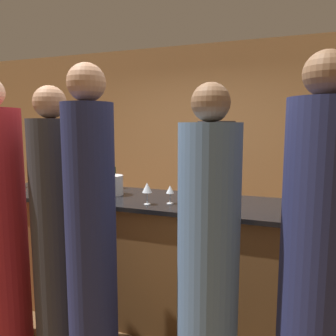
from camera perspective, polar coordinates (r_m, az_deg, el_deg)
name	(u,v)px	position (r m, az deg, el deg)	size (l,w,h in m)	color
ground_plane	(145,311)	(3.21, -3.96, -23.65)	(14.00, 14.00, 0.00)	brown
back_wall	(205,143)	(4.82, 6.53, 4.29)	(8.00, 0.06, 2.80)	#A37547
bar_counter	(145,256)	(2.98, -4.05, -14.96)	(2.99, 0.75, 1.05)	brown
bartender	(215,201)	(3.44, 8.17, -5.65)	(0.38, 0.38, 1.91)	#2D2D33
guest_0	(56,233)	(2.47, -18.98, -10.69)	(0.32, 0.32, 1.92)	#2D2D33
guest_1	(315,267)	(1.90, 24.23, -15.38)	(0.35, 0.35, 2.01)	#1E234C
guest_3	(208,264)	(1.94, 6.99, -16.26)	(0.35, 0.35, 1.88)	#4C6B93
guest_4	(91,239)	(2.12, -13.23, -12.01)	(0.31, 0.31, 2.02)	#1E234C
wine_bottle_0	(112,177)	(3.25, -9.71, -1.56)	(0.08, 0.08, 0.28)	#19381E
ice_bucket	(113,185)	(2.95, -9.56, -2.94)	(0.19, 0.19, 0.18)	silver
wine_glass_0	(147,188)	(2.54, -3.66, -3.52)	(0.08, 0.08, 0.17)	silver
wine_glass_1	(22,174)	(3.57, -24.13, -0.95)	(0.06, 0.06, 0.18)	silver
wine_glass_2	(299,201)	(2.35, 21.83, -5.39)	(0.07, 0.07, 0.15)	silver
wine_glass_3	(214,194)	(2.43, 8.06, -4.49)	(0.08, 0.08, 0.15)	silver
wine_glass_4	(170,190)	(2.57, 0.37, -3.88)	(0.06, 0.06, 0.15)	silver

